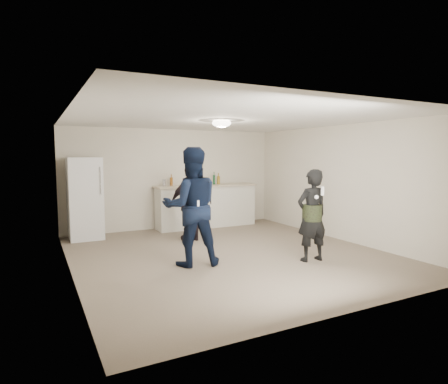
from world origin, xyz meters
name	(u,v)px	position (x,y,z in m)	size (l,w,h in m)	color
floor	(229,254)	(0.00, 0.00, 0.00)	(6.00, 6.00, 0.00)	#6B5B4C
ceiling	(229,119)	(0.00, 0.00, 2.50)	(6.00, 6.00, 0.00)	silver
wall_back	(174,179)	(0.00, 3.00, 1.25)	(6.00, 6.00, 0.00)	beige
wall_front	(353,207)	(0.00, -3.00, 1.25)	(6.00, 6.00, 0.00)	beige
wall_left	(68,195)	(-2.75, 0.00, 1.25)	(6.00, 6.00, 0.00)	beige
wall_right	(340,183)	(2.75, 0.00, 1.25)	(6.00, 6.00, 0.00)	beige
counter	(206,207)	(0.76, 2.67, 0.53)	(2.60, 0.56, 1.05)	silver
counter_top	(206,186)	(0.76, 2.67, 1.07)	(2.68, 0.64, 0.04)	#C4B697
fridge	(85,198)	(-2.21, 2.60, 0.90)	(0.70, 0.70, 1.80)	white
fridge_handle	(100,181)	(-1.93, 2.23, 1.30)	(0.02, 0.02, 0.60)	#BBBBBF
ceiling_dome	(222,123)	(0.00, 0.30, 2.45)	(0.36, 0.36, 0.16)	white
shaker	(164,183)	(-0.34, 2.76, 1.18)	(0.08, 0.08, 0.17)	#B8B8BD
man	(191,207)	(-0.89, -0.34, 0.99)	(0.96, 0.75, 1.98)	#0E1D3C
woman	(312,215)	(1.07, -1.07, 0.80)	(0.59, 0.38, 1.61)	black
camo_shorts	(312,213)	(1.07, -1.07, 0.85)	(0.34, 0.34, 0.28)	#263417
spectator	(191,203)	(-0.20, 1.36, 0.81)	(0.95, 0.40, 1.63)	black
remote_man	(198,205)	(-0.89, -0.62, 1.05)	(0.04, 0.04, 0.15)	silver
nunchuk_man	(204,209)	(-0.77, -0.59, 0.98)	(0.07, 0.07, 0.07)	silver
remote_woman	(323,191)	(1.07, -1.32, 1.25)	(0.04, 0.04, 0.15)	white
nunchuk_woman	(317,197)	(0.97, -1.29, 1.15)	(0.07, 0.07, 0.07)	white
bottle_cluster	(199,181)	(0.61, 2.77, 1.20)	(1.33, 0.20, 0.25)	#8A6314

